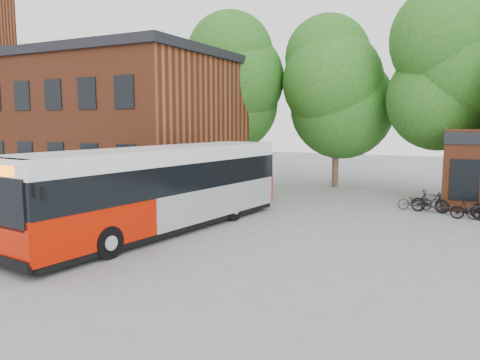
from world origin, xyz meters
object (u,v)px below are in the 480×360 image
at_px(bicycle_3, 469,210).
at_px(city_bus, 161,190).
at_px(bicycle_1, 430,202).
at_px(bicycle_2, 430,203).
at_px(bicycle_0, 415,201).
at_px(bus_shelter, 67,198).

bearing_deg(bicycle_3, city_bus, 125.94).
relative_size(bicycle_1, bicycle_3, 1.15).
bearing_deg(bicycle_2, bicycle_0, 67.72).
relative_size(bicycle_0, bicycle_1, 0.94).
distance_m(city_bus, bicycle_3, 13.65).
distance_m(bus_shelter, bicycle_2, 16.72).
bearing_deg(city_bus, bicycle_2, 52.06).
relative_size(city_bus, bicycle_2, 7.80).
bearing_deg(city_bus, bus_shelter, -134.92).
relative_size(bicycle_0, bicycle_2, 0.99).
height_order(bicycle_2, bicycle_3, bicycle_3).
bearing_deg(bus_shelter, bicycle_3, 36.64).
bearing_deg(bicycle_3, bicycle_2, 53.06).
bearing_deg(bicycle_2, bicycle_3, -136.67).
bearing_deg(bicycle_2, bus_shelter, 123.88).
bearing_deg(bicycle_2, city_bus, 125.38).
xyz_separation_m(bicycle_2, bicycle_3, (1.75, -1.31, 0.02)).
bearing_deg(bus_shelter, bicycle_1, 43.09).
height_order(bus_shelter, bicycle_1, bus_shelter).
bearing_deg(city_bus, bicycle_3, 42.90).
relative_size(bus_shelter, bicycle_0, 4.16).
xyz_separation_m(city_bus, bicycle_1, (9.26, 9.07, -1.15)).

